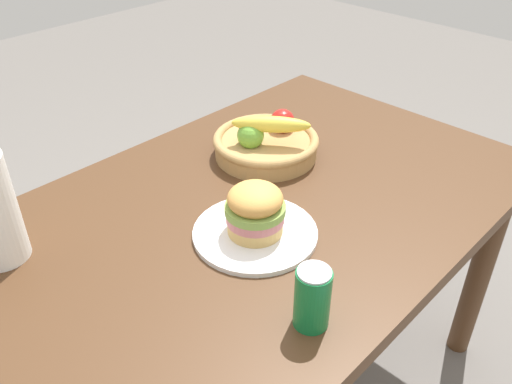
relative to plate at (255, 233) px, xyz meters
name	(u,v)px	position (x,y,z in m)	size (l,w,h in m)	color
dining_table	(260,234)	(0.10, 0.08, -0.11)	(1.40, 0.90, 0.75)	#4C301C
plate	(255,233)	(0.00, 0.00, 0.00)	(0.28, 0.28, 0.01)	white
sandwich	(255,209)	(0.00, 0.00, 0.06)	(0.13, 0.13, 0.12)	#DBAD60
soda_can	(312,298)	(-0.11, -0.25, 0.06)	(0.07, 0.07, 0.13)	#147238
fruit_basket	(266,142)	(0.27, 0.22, 0.04)	(0.29, 0.29, 0.14)	tan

